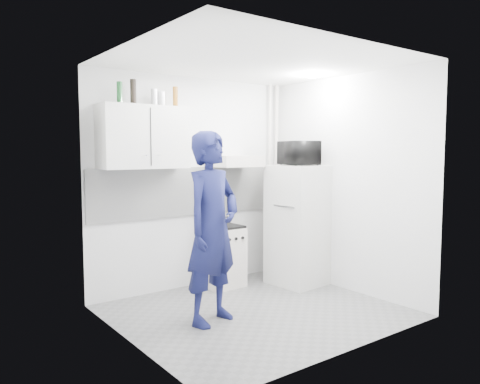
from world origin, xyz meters
TOP-DOWN VIEW (x-y plane):
  - floor at (0.00, 0.00)m, footprint 2.80×2.80m
  - ceiling at (0.00, 0.00)m, footprint 2.80×2.80m
  - wall_back at (0.00, 1.25)m, footprint 2.80×0.00m
  - wall_left at (-1.40, 0.00)m, footprint 0.00×2.60m
  - wall_right at (1.40, 0.00)m, footprint 0.00×2.60m
  - person at (-0.53, 0.03)m, footprint 0.80×0.64m
  - stove at (0.25, 1.00)m, footprint 0.46×0.46m
  - fridge at (1.10, 0.51)m, footprint 0.67×0.67m
  - stove_top at (0.25, 1.00)m, footprint 0.45×0.45m
  - saucepan at (0.15, 1.04)m, footprint 0.20×0.20m
  - microwave at (1.10, 0.51)m, footprint 0.64×0.53m
  - bottle_b at (-1.02, 1.07)m, footprint 0.06×0.06m
  - bottle_c at (-0.86, 1.07)m, footprint 0.07×0.07m
  - canister_a at (-0.61, 1.07)m, footprint 0.08×0.08m
  - canister_b at (-0.52, 1.07)m, footprint 0.09×0.09m
  - bottle_e at (-0.34, 1.07)m, footprint 0.06×0.06m
  - upper_cabinet at (-0.75, 1.07)m, footprint 1.00×0.35m
  - range_hood at (0.45, 1.00)m, footprint 0.60×0.50m
  - backsplash at (0.00, 1.24)m, footprint 2.74×0.03m
  - pipe_a at (1.30, 1.17)m, footprint 0.05×0.05m
  - pipe_b at (1.18, 1.17)m, footprint 0.04×0.04m
  - ceiling_spot_fixture at (1.00, 0.20)m, footprint 0.10×0.10m

SIDE VIEW (x-z plane):
  - floor at x=0.00m, z-range 0.00..0.00m
  - stove at x=0.25m, z-range 0.00..0.74m
  - stove_top at x=0.25m, z-range 0.74..0.77m
  - fridge at x=1.10m, z-range 0.00..1.52m
  - saucepan at x=0.15m, z-range 0.77..0.88m
  - person at x=-0.53m, z-range 0.00..1.89m
  - backsplash at x=0.00m, z-range 0.90..1.50m
  - wall_left at x=-1.40m, z-range 0.00..2.60m
  - wall_right at x=1.40m, z-range 0.00..2.60m
  - pipe_a at x=1.30m, z-range 0.00..2.60m
  - pipe_b at x=1.18m, z-range 0.00..2.60m
  - wall_back at x=0.00m, z-range -0.10..2.70m
  - range_hood at x=0.45m, z-range 1.50..1.64m
  - microwave at x=1.10m, z-range 1.52..1.82m
  - upper_cabinet at x=-0.75m, z-range 1.50..2.20m
  - canister_b at x=-0.52m, z-range 2.20..2.37m
  - canister_a at x=-0.61m, z-range 2.20..2.39m
  - bottle_b at x=-1.02m, z-range 2.20..2.44m
  - bottle_e at x=-0.34m, z-range 2.20..2.44m
  - bottle_c at x=-0.86m, z-range 2.20..2.48m
  - ceiling_spot_fixture at x=1.00m, z-range 2.56..2.58m
  - ceiling at x=0.00m, z-range 2.60..2.60m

